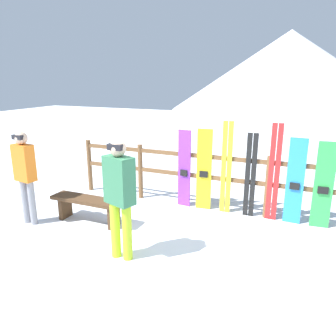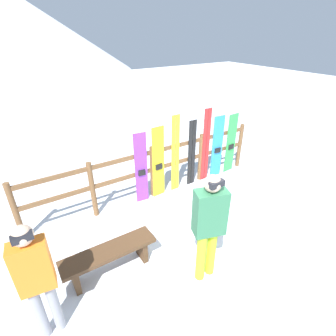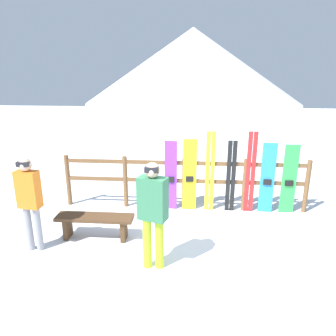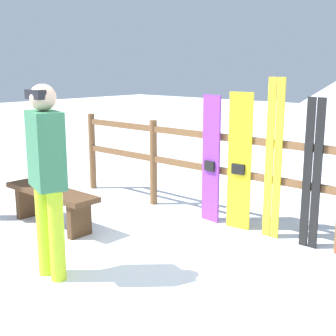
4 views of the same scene
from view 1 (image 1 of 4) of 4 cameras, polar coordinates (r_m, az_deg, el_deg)
name	(u,v)px [view 1 (image 1 of 4)]	position (r m, az deg, el deg)	size (l,w,h in m)	color
ground_plane	(163,245)	(5.23, -0.79, -13.31)	(40.00, 40.00, 0.00)	white
mountain_backdrop	(288,71)	(27.98, 20.23, 15.58)	(18.00, 18.00, 6.00)	silver
fence	(199,174)	(6.47, 5.45, -0.98)	(5.34, 0.10, 1.17)	brown
bench	(88,204)	(6.04, -13.72, -6.18)	(1.41, 0.36, 0.45)	#4C331E
person_orange	(25,171)	(6.13, -23.67, -0.40)	(0.39, 0.25, 1.65)	gray
person_plaid_green	(120,191)	(4.55, -8.43, -4.05)	(0.48, 0.36, 1.73)	#B7D826
snowboard_purple	(184,169)	(6.49, 2.85, -0.18)	(0.27, 0.07, 1.55)	purple
snowboard_yellow	(204,170)	(6.36, 6.30, -0.37)	(0.29, 0.07, 1.60)	yellow
ski_pair_yellow	(226,168)	(6.23, 10.14, 0.00)	(0.20, 0.02, 1.77)	yellow
ski_pair_black	(250,176)	(6.17, 14.16, -1.29)	(0.20, 0.02, 1.58)	black
ski_pair_red	(274,173)	(6.10, 17.98, -0.82)	(0.19, 0.02, 1.77)	red
snowboard_blue	(295,182)	(6.11, 21.25, -2.26)	(0.30, 0.07, 1.54)	#288CE0
snowboard_green	(324,186)	(6.13, 25.46, -2.83)	(0.31, 0.07, 1.52)	green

